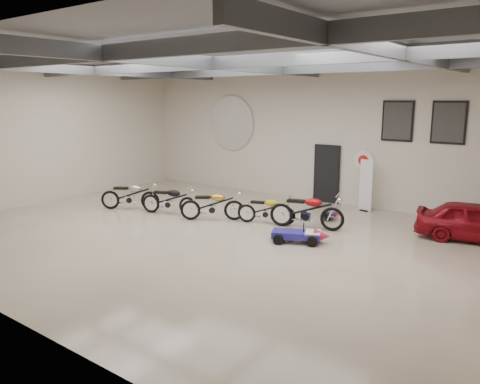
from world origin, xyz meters
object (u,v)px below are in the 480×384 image
Objects in this scene: motorcycle_silver at (130,195)px; motorcycle_red at (307,210)px; banner_stand at (366,185)px; motorcycle_gold at (212,204)px; vintage_car at (477,222)px; motorcycle_black at (169,199)px; motorcycle_yellow at (266,209)px; go_kart at (301,232)px.

motorcycle_red reaches higher than motorcycle_silver.
banner_stand is at bearing 3.35° from motorcycle_silver.
vintage_car reaches higher than motorcycle_gold.
motorcycle_red is (4.57, 1.19, 0.06)m from motorcycle_black.
motorcycle_silver is 1.14× the size of motorcycle_yellow.
motorcycle_yellow is at bearing -3.27° from motorcycle_black.
motorcycle_red is at bearing -88.84° from banner_stand.
motorcycle_black is at bearing 154.16° from go_kart.
go_kart is at bearing -51.04° from motorcycle_yellow.
motorcycle_silver is at bearing 177.50° from motorcycle_red.
banner_stand is at bearing 63.49° from motorcycle_red.
motorcycle_silver is 1.28× the size of go_kart.
motorcycle_gold is at bearing -178.97° from motorcycle_yellow.
banner_stand reaches higher than vintage_car.
motorcycle_silver reaches higher than motorcycle_gold.
motorcycle_silver is at bearing 157.44° from go_kart.
motorcycle_yellow is (-1.83, -3.45, -0.44)m from banner_stand.
banner_stand is 4.56m from go_kart.
motorcycle_gold is at bearing 99.06° from vintage_car.
go_kart is 4.84m from vintage_car.
motorcycle_gold reaches higher than motorcycle_yellow.
banner_stand is at bearing 65.80° from go_kart.
motorcycle_black is at bearing -128.36° from banner_stand.
go_kart is (3.47, -0.40, -0.23)m from motorcycle_gold.
motorcycle_black is 3.43m from motorcycle_yellow.
motorcycle_red is 1.38× the size of go_kart.
motorcycle_red is 0.69× the size of vintage_car.
motorcycle_silver is at bearing 155.27° from motorcycle_gold.
go_kart is at bearing -83.23° from motorcycle_red.
banner_stand is 4.09m from vintage_car.
banner_stand is 6.76m from motorcycle_black.
motorcycle_gold is 0.63× the size of vintage_car.
motorcycle_silver is at bearing 96.33° from vintage_car.
motorcycle_silver reaches higher than motorcycle_yellow.
motorcycle_yellow reaches higher than go_kart.
motorcycle_gold is (3.24, 0.61, -0.01)m from motorcycle_silver.
banner_stand reaches higher than motorcycle_yellow.
go_kart is (6.71, 0.21, -0.24)m from motorcycle_silver.
motorcycle_red reaches higher than motorcycle_gold.
motorcycle_yellow is at bearing -106.79° from banner_stand.
banner_stand is 1.14× the size of go_kart.
motorcycle_gold is at bearing 149.04° from go_kart.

